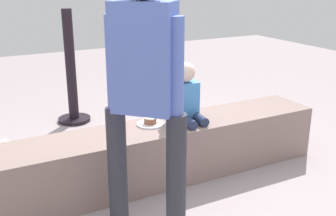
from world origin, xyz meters
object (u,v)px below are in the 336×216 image
Objects in this scene: gift_bag at (209,125)px; party_cup_red at (114,125)px; child_seated at (186,96)px; adult_standing at (144,76)px; handbag_brown_canvas at (178,109)px; handbag_black_leather at (93,154)px; cake_plate at (150,122)px.

gift_bag is 1.03m from party_cup_red.
child_seated is 0.99m from adult_standing.
handbag_brown_canvas reaches higher than party_cup_red.
handbag_black_leather is 1.47m from handbag_brown_canvas.
handbag_brown_canvas is at bearing 90.40° from gift_bag.
child_seated is 0.28× the size of adult_standing.
adult_standing is 1.41m from handbag_black_leather.
handbag_brown_canvas reaches higher than gift_bag.
child_seated is 1.43m from handbag_brown_canvas.
party_cup_red is at bearing 58.25° from handbag_black_leather.
gift_bag is at bearing 42.39° from child_seated.
adult_standing reaches higher than child_seated.
cake_plate is 1.08m from gift_bag.
handbag_brown_canvas is at bearing -1.68° from party_cup_red.
cake_plate is at bearing -128.29° from handbag_brown_canvas.
adult_standing reaches higher than gift_bag.
child_seated is 1.38× the size of handbag_black_leather.
handbag_black_leather is (-0.37, 0.37, -0.35)m from cake_plate.
party_cup_red is at bearing 75.72° from adult_standing.
adult_standing is (-0.66, -0.64, 0.38)m from child_seated.
adult_standing reaches higher than handbag_black_leather.
cake_plate is 0.64× the size of handbag_black_leather.
gift_bag is 1.27m from handbag_black_leather.
party_cup_red is 0.28× the size of handbag_black_leather.
handbag_black_leather is at bearing -174.65° from gift_bag.
child_seated reaches higher than gift_bag.
handbag_brown_canvas is (0.78, -0.02, 0.07)m from party_cup_red.
party_cup_red is 0.78m from handbag_brown_canvas.
gift_bag is (0.59, 0.54, -0.53)m from child_seated.
handbag_brown_canvas is (0.59, 1.18, -0.55)m from child_seated.
gift_bag is 0.90× the size of handbag_black_leather.
adult_standing is 4.97× the size of handbag_black_leather.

